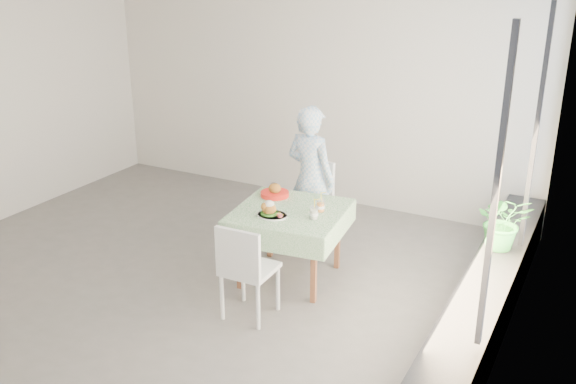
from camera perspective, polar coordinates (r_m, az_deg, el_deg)
The scene contains 14 objects.
floor at distance 6.79m, azimuth -7.43°, elevation -6.86°, with size 6.00×6.00×0.00m, color #595654.
wall_back at distance 8.37m, azimuth 2.03°, elevation 8.75°, with size 6.00×0.02×2.80m, color silver.
wall_right at distance 5.20m, azimuth 20.06°, elevation 0.14°, with size 0.02×5.00×2.80m, color silver.
window_pane at distance 5.13m, azimuth 20.06°, elevation 2.82°, with size 0.01×4.80×2.18m, color #D1E0F9.
window_ledge at distance 5.70m, azimuth 16.64°, elevation -10.43°, with size 0.40×4.80×0.50m, color black.
cafe_table at distance 6.38m, azimuth 0.19°, elevation -3.93°, with size 1.15×1.15×0.74m.
chair_far at distance 7.15m, azimuth 1.60°, elevation -2.55°, with size 0.55×0.55×0.97m.
chair_near at distance 5.82m, azimuth -3.47°, elevation -8.48°, with size 0.44×0.44×0.91m.
diner at distance 6.94m, azimuth 2.01°, elevation 1.19°, with size 0.59×0.39×1.62m, color #91C1E9.
main_dish at distance 6.11m, azimuth -1.56°, elevation -1.70°, with size 0.30×0.30×0.16m.
juice_cup_orange at distance 6.22m, azimuth 2.90°, elevation -1.26°, with size 0.09×0.09×0.24m.
juice_cup_lemonade at distance 6.04m, azimuth 2.32°, elevation -1.89°, with size 0.09×0.09×0.24m.
second_dish at distance 6.61m, azimuth -1.19°, elevation -0.03°, with size 0.29×0.29×0.14m.
potted_plant at distance 6.26m, azimuth 18.62°, elevation -2.49°, with size 0.49×0.42×0.54m, color #246E29.
Camera 1 is at (3.56, -4.88, 3.09)m, focal length 40.00 mm.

